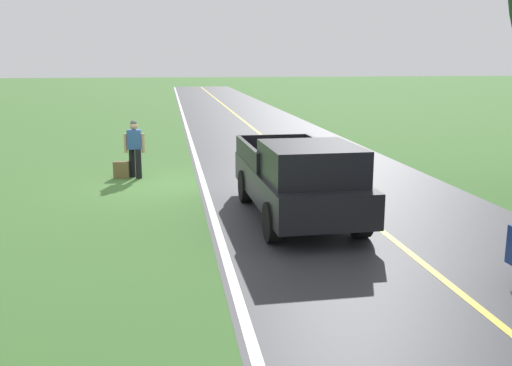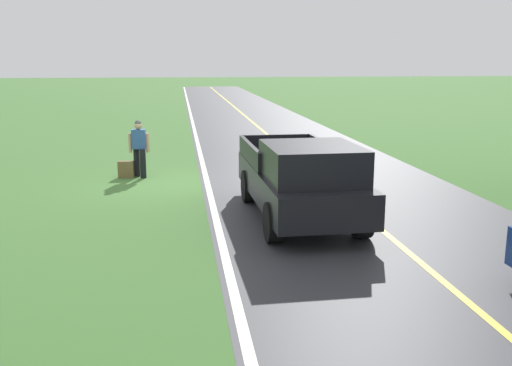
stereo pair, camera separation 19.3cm
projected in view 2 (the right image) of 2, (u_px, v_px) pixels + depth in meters
ground_plane at (171, 183)px, 16.49m from camera, size 200.00×200.00×0.00m
road_surface at (321, 179)px, 17.07m from camera, size 7.16×120.00×0.00m
lane_edge_line at (207, 182)px, 16.62m from camera, size 0.16×117.60×0.00m
lane_centre_line at (321, 179)px, 17.07m from camera, size 0.14×117.60×0.00m
hitchhiker_walking at (139, 145)px, 17.18m from camera, size 0.62×0.53×1.75m
suitcase_carried at (126, 169)px, 17.24m from camera, size 0.47×0.23×0.51m
pickup_truck_passing at (302, 178)px, 12.52m from camera, size 2.20×5.45×1.82m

